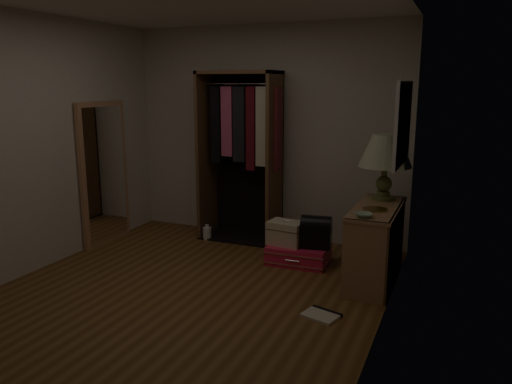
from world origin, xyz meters
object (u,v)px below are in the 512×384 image
console_bookshelf (376,241)px  table_lamp (386,152)px  black_bag (316,231)px  white_jug (207,233)px  open_wardrobe (244,142)px  floor_mirror (104,173)px  pink_suitcase (299,254)px  train_case (286,233)px

console_bookshelf → table_lamp: (0.00, 0.29, 0.84)m
black_bag → table_lamp: bearing=3.4°
white_jug → open_wardrobe: bearing=30.0°
table_lamp → floor_mirror: bearing=-174.1°
floor_mirror → black_bag: size_ratio=4.91×
console_bookshelf → open_wardrobe: 2.06m
floor_mirror → table_lamp: floor_mirror is taller
white_jug → table_lamp: bearing=-5.4°
open_wardrobe → white_jug: (-0.40, -0.23, -1.13)m
pink_suitcase → table_lamp: size_ratio=1.02×
open_wardrobe → floor_mirror: bearing=-152.7°
black_bag → table_lamp: table_lamp is taller
black_bag → white_jug: (-1.50, 0.34, -0.30)m
floor_mirror → pink_suitcase: 2.52m
open_wardrobe → black_bag: (1.10, -0.58, -0.83)m
train_case → white_jug: bearing=168.3°
train_case → white_jug: (-1.17, 0.37, -0.25)m
floor_mirror → train_case: size_ratio=4.23×
pink_suitcase → floor_mirror: bearing=-177.6°
console_bookshelf → open_wardrobe: size_ratio=0.55×
open_wardrobe → white_jug: 1.22m
table_lamp → white_jug: (-2.15, 0.21, -1.15)m
console_bookshelf → pink_suitcase: 0.90m
console_bookshelf → table_lamp: size_ratio=1.69×
white_jug → train_case: bearing=-17.7°
floor_mirror → open_wardrobe: bearing=27.3°
floor_mirror → white_jug: bearing=26.3°
floor_mirror → white_jug: 1.44m
console_bookshelf → black_bag: (-0.65, 0.16, -0.02)m
pink_suitcase → train_case: (-0.14, -0.03, 0.23)m
console_bookshelf → open_wardrobe: open_wardrobe is taller
train_case → black_bag: black_bag is taller
console_bookshelf → pink_suitcase: (-0.84, 0.15, -0.29)m
console_bookshelf → white_jug: size_ratio=5.93×
train_case → open_wardrobe: bearing=147.8°
black_bag → white_jug: size_ratio=1.83×
open_wardrobe → floor_mirror: size_ratio=1.21×
floor_mirror → console_bookshelf: bearing=0.7°
pink_suitcase → open_wardrobe: bearing=145.3°
pink_suitcase → black_bag: black_bag is taller
console_bookshelf → table_lamp: bearing=89.3°
black_bag → train_case: bearing=177.1°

